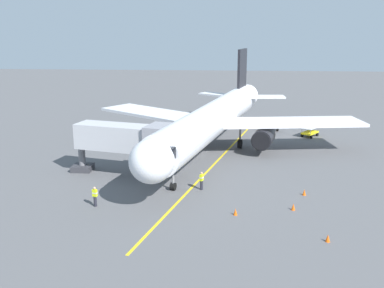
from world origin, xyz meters
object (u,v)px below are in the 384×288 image
Objects in this scene: safety_cone_wing_starboard at (328,238)px; safety_cone_nose_left at (304,192)px; airplane at (214,119)px; jet_bridge at (131,139)px; safety_cone_nose_right at (293,207)px; baggage_cart_near_nose at (310,132)px; ground_crew_wing_walker at (202,181)px; ground_crew_marshaller at (95,196)px; safety_cone_wing_port at (235,212)px; baggage_cart_portside at (271,127)px.

safety_cone_nose_left is at bearing -88.99° from safety_cone_wing_starboard.
airplane is 3.47× the size of jet_bridge.
safety_cone_nose_right and safety_cone_wing_starboard have the same top height.
safety_cone_nose_right is (5.85, 26.11, -0.38)m from baggage_cart_near_nose.
ground_crew_wing_walker reaches higher than safety_cone_nose_left.
ground_crew_marshaller is 11.61m from safety_cone_wing_port.
safety_cone_wing_port is 7.49m from safety_cone_wing_starboard.
baggage_cart_near_nose is 31.83m from safety_cone_wing_starboard.
baggage_cart_portside is at bearing -126.88° from jet_bridge.
airplane reaches higher than safety_cone_nose_left.
ground_crew_wing_walker is 25.82m from baggage_cart_near_nose.
jet_bridge is 8.47m from ground_crew_wing_walker.
baggage_cart_near_nose is at bearing -111.00° from safety_cone_wing_port.
jet_bridge reaches higher than baggage_cart_near_nose.
baggage_cart_near_nose is at bearing -129.74° from ground_crew_marshaller.
baggage_cart_portside is 33.95m from safety_cone_wing_starboard.
ground_crew_wing_walker is at bearing -45.81° from safety_cone_wing_starboard.
baggage_cart_portside is at bearing -88.57° from safety_cone_nose_left.
jet_bridge is 26.40m from baggage_cart_portside.
baggage_cart_portside is 5.36× the size of safety_cone_wing_port.
baggage_cart_portside reaches higher than safety_cone_nose_left.
jet_bridge is at bearing -38.15° from safety_cone_wing_starboard.
jet_bridge is at bearing -99.53° from ground_crew_marshaller.
safety_cone_nose_left is at bearing 91.43° from baggage_cart_portside.
baggage_cart_near_nose is (-20.77, -18.57, -3.11)m from jet_bridge.
baggage_cart_portside is 28.52m from safety_cone_nose_right.
airplane is at bearing -82.86° from safety_cone_wing_port.
jet_bridge is 20.88× the size of safety_cone_nose_left.
airplane is 16.58m from safety_cone_nose_left.
baggage_cart_near_nose is 26.76m from safety_cone_nose_right.
safety_cone_nose_right is at bearing 151.80° from ground_crew_wing_walker.
jet_bridge is at bearing -41.10° from safety_cone_wing_port.
ground_crew_wing_walker is (-8.55, -4.63, 0.00)m from ground_crew_marshaller.
safety_cone_wing_port is at bearing 97.14° from airplane.
safety_cone_nose_left is 1.00× the size of safety_cone_wing_starboard.
jet_bridge is at bearing 50.85° from airplane.
safety_cone_wing_starboard is at bearing 110.84° from airplane.
baggage_cart_portside is (-15.73, -20.97, -3.11)m from jet_bridge.
baggage_cart_near_nose reaches higher than safety_cone_nose_left.
safety_cone_nose_right is at bearing 67.47° from safety_cone_nose_left.
airplane is 24.53m from safety_cone_wing_starboard.
safety_cone_wing_port is at bearing 138.90° from jet_bridge.
ground_crew_marshaller reaches higher than safety_cone_wing_port.
baggage_cart_near_nose is (-12.88, -8.88, -3.35)m from airplane.
airplane is 72.52× the size of safety_cone_wing_starboard.
ground_crew_wing_walker is at bearing 70.71° from baggage_cart_portside.
airplane is 19.11m from safety_cone_wing_port.
ground_crew_marshaller and ground_crew_wing_walker have the same top height.
safety_cone_wing_starboard is (-9.31, 9.57, -0.61)m from ground_crew_wing_walker.
ground_crew_wing_walker reaches higher than baggage_cart_near_nose.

